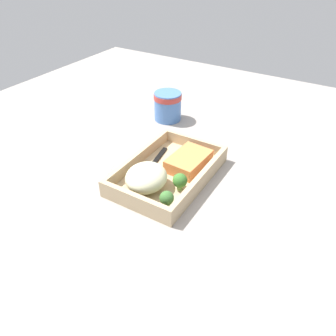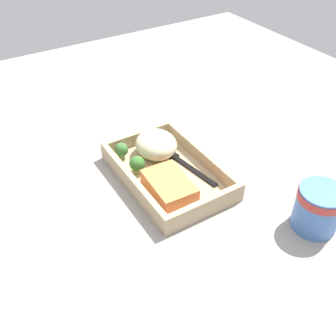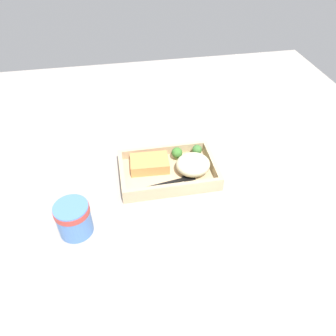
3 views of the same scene
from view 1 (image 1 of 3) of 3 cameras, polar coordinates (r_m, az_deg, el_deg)
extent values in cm
cube|color=gray|center=(78.40, 0.00, -2.20)|extent=(160.00, 160.00, 2.00)
cube|color=tan|center=(77.43, 0.00, -1.26)|extent=(27.49, 18.13, 1.20)
cube|color=tan|center=(80.13, -5.18, 1.83)|extent=(27.49, 1.20, 2.97)
cube|color=tan|center=(73.02, 5.69, -2.02)|extent=(27.49, 1.20, 2.97)
cube|color=tan|center=(85.84, 4.58, 4.37)|extent=(1.20, 15.73, 2.97)
cube|color=tan|center=(67.73, -5.81, -5.56)|extent=(1.20, 15.73, 2.97)
cube|color=#E78346|center=(78.58, 3.63, 1.21)|extent=(11.44, 8.01, 3.11)
ellipsoid|color=beige|center=(71.30, -3.81, -1.66)|extent=(9.73, 8.95, 5.56)
cylinder|color=#7B9F51|center=(71.98, 2.06, -3.22)|extent=(1.24, 1.24, 1.52)
sphere|color=#396F2B|center=(70.95, 2.09, -2.18)|extent=(3.25, 3.25, 3.25)
cylinder|color=#779955|center=(67.67, -0.23, -6.24)|extent=(1.14, 1.14, 1.44)
sphere|color=#3A6A30|center=(66.65, -0.24, -5.25)|extent=(3.01, 3.01, 3.01)
cube|color=black|center=(80.98, -2.15, 1.28)|extent=(12.42, 3.05, 0.44)
cube|color=black|center=(75.24, -4.59, -1.87)|extent=(3.71, 2.71, 0.44)
cylinder|color=#4773B8|center=(101.42, -0.04, 10.72)|extent=(8.16, 8.16, 8.65)
cylinder|color=#B23833|center=(100.13, -0.04, 12.35)|extent=(8.41, 8.41, 1.56)
cube|color=white|center=(83.18, -13.94, 0.06)|extent=(11.89, 13.77, 0.24)
camera|label=2|loc=(1.07, 39.14, 33.21)|focal=42.00mm
camera|label=3|loc=(1.22, -33.92, 39.67)|focal=35.00mm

